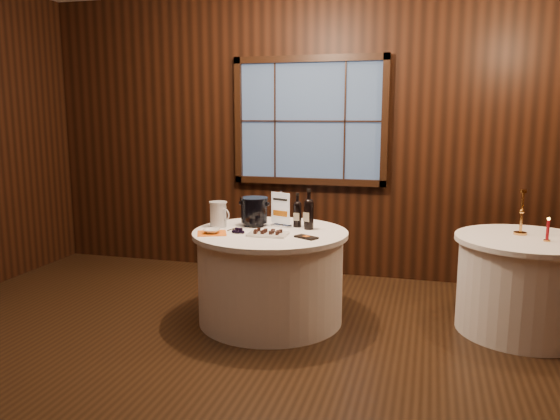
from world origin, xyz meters
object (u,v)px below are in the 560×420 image
(port_bottle_left, at_px, (297,212))
(chocolate_plate, at_px, (268,233))
(side_table, at_px, (523,285))
(grape_bunch, at_px, (239,230))
(red_candle, at_px, (548,232))
(chocolate_box, at_px, (306,237))
(brass_candlestick, at_px, (521,218))
(port_bottle_right, at_px, (309,212))
(glass_pitcher, at_px, (218,214))
(ice_bucket, at_px, (254,211))
(main_table, at_px, (270,276))
(sign_stand, at_px, (281,215))
(cracker_bowl, at_px, (212,231))

(port_bottle_left, xyz_separation_m, chocolate_plate, (-0.15, -0.38, -0.11))
(side_table, bearing_deg, chocolate_plate, -166.91)
(side_table, distance_m, grape_bunch, 2.30)
(port_bottle_left, xyz_separation_m, red_candle, (1.95, -0.02, -0.05))
(chocolate_box, height_order, brass_candlestick, brass_candlestick)
(port_bottle_right, height_order, glass_pitcher, port_bottle_right)
(ice_bucket, relative_size, grape_bunch, 1.35)
(side_table, bearing_deg, ice_bucket, -176.66)
(main_table, distance_m, red_candle, 2.18)
(port_bottle_right, relative_size, glass_pitcher, 1.56)
(port_bottle_left, relative_size, glass_pitcher, 1.35)
(port_bottle_left, distance_m, ice_bucket, 0.37)
(sign_stand, bearing_deg, ice_bucket, -152.10)
(side_table, distance_m, glass_pitcher, 2.54)
(chocolate_plate, height_order, cracker_bowl, chocolate_plate)
(grape_bunch, xyz_separation_m, cracker_bowl, (-0.20, -0.08, -0.00))
(ice_bucket, bearing_deg, port_bottle_left, 7.82)
(port_bottle_left, distance_m, chocolate_plate, 0.42)
(port_bottle_left, height_order, ice_bucket, port_bottle_left)
(red_candle, bearing_deg, sign_stand, 179.94)
(side_table, bearing_deg, chocolate_box, -163.85)
(chocolate_box, xyz_separation_m, cracker_bowl, (-0.77, -0.04, 0.01))
(glass_pitcher, distance_m, cracker_bowl, 0.28)
(port_bottle_left, height_order, grape_bunch, port_bottle_left)
(ice_bucket, bearing_deg, side_table, 3.34)
(ice_bucket, relative_size, chocolate_box, 1.36)
(side_table, distance_m, port_bottle_right, 1.80)
(side_table, distance_m, port_bottle_left, 1.90)
(main_table, xyz_separation_m, brass_candlestick, (1.97, 0.41, 0.51))
(port_bottle_left, distance_m, chocolate_box, 0.45)
(sign_stand, height_order, ice_bucket, sign_stand)
(port_bottle_left, bearing_deg, chocolate_plate, -110.43)
(chocolate_plate, distance_m, glass_pitcher, 0.55)
(chocolate_box, relative_size, grape_bunch, 0.99)
(main_table, relative_size, red_candle, 6.94)
(port_bottle_left, distance_m, glass_pitcher, 0.67)
(chocolate_plate, distance_m, grape_bunch, 0.25)
(grape_bunch, height_order, glass_pitcher, glass_pitcher)
(port_bottle_right, distance_m, grape_bunch, 0.61)
(sign_stand, height_order, chocolate_plate, sign_stand)
(side_table, height_order, sign_stand, sign_stand)
(cracker_bowl, bearing_deg, glass_pitcher, 100.12)
(side_table, xyz_separation_m, port_bottle_left, (-1.83, -0.08, 0.51))
(sign_stand, xyz_separation_m, cracker_bowl, (-0.46, -0.42, -0.08))
(sign_stand, xyz_separation_m, chocolate_box, (0.31, -0.38, -0.10))
(main_table, distance_m, ice_bucket, 0.58)
(ice_bucket, height_order, glass_pitcher, ice_bucket)
(ice_bucket, height_order, brass_candlestick, brass_candlestick)
(chocolate_plate, distance_m, brass_candlestick, 2.02)
(port_bottle_left, height_order, red_candle, port_bottle_left)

